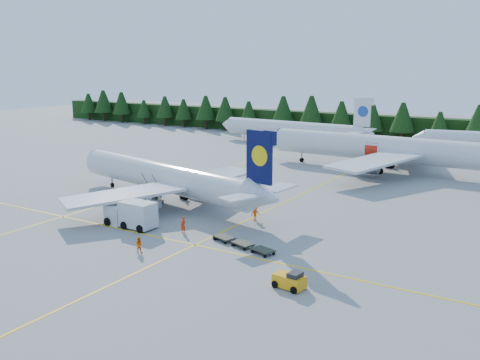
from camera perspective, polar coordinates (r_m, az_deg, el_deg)
The scene contains 16 objects.
ground at distance 63.81m, azimuth -5.98°, elevation -4.48°, with size 320.00×320.00×0.00m, color gray.
taxi_stripe_a at distance 87.46m, azimuth -5.28°, elevation 0.12°, with size 0.25×120.00×0.01m, color yellow.
taxi_stripe_b at distance 77.38m, azimuth 6.66°, elevation -1.51°, with size 0.25×120.00×0.01m, color yellow.
taxi_stripe_cross at distance 59.40m, azimuth -9.53°, elevation -5.85°, with size 80.00×0.25×0.01m, color yellow.
treeline_hedge at distance 136.41m, azimuth 15.54°, elevation 5.36°, with size 220.00×4.00×6.00m, color black.
airliner_navy at distance 73.43m, azimuth -8.63°, elevation 0.37°, with size 37.95×30.90×11.17m.
airliner_red at distance 96.96m, azimuth 13.83°, elevation 3.36°, with size 44.70×36.75×12.99m.
airliner_far_left at distance 125.79m, azimuth 4.76°, elevation 5.48°, with size 39.06×6.14×11.35m.
airstairs at distance 70.85m, azimuth -9.90°, elevation -2.28°, with size 3.95×5.36×3.40m.
service_truck at distance 62.54m, azimuth -11.61°, elevation -3.56°, with size 6.42×2.47×3.09m.
baggage_tug at distance 45.42m, azimuth 5.35°, elevation -10.60°, with size 2.80×1.75×1.41m.
dolly_train at distance 54.87m, azimuth 0.32°, elevation -6.76°, with size 7.97×3.29×0.13m.
uld_pair at distance 72.64m, azimuth -9.94°, elevation -1.66°, with size 5.03×2.55×1.57m.
crew_a at distance 59.52m, azimuth -6.07°, elevation -4.81°, with size 0.66×0.43×1.80m, color red.
crew_b at distance 54.16m, azimuth -10.74°, elevation -6.79°, with size 0.79×0.62×1.63m, color #F76705.
crew_c at distance 63.69m, azimuth 1.65°, elevation -3.57°, with size 0.77×0.52×1.87m, color #FF4E05.
Camera 1 is at (37.54, -48.25, 18.28)m, focal length 40.00 mm.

